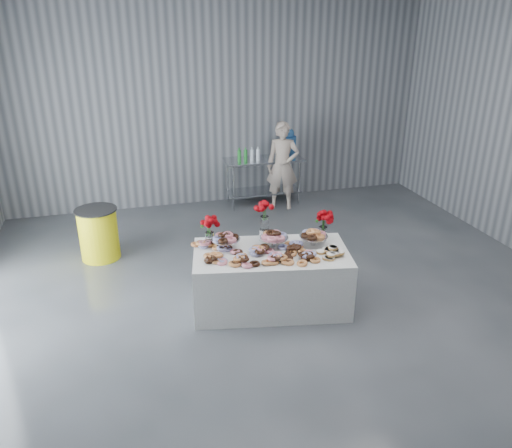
{
  "coord_description": "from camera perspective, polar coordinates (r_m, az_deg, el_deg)",
  "views": [
    {
      "loc": [
        -1.81,
        -4.77,
        3.44
      ],
      "look_at": [
        -0.27,
        0.87,
        0.98
      ],
      "focal_mm": 35.0,
      "sensor_mm": 36.0,
      "label": 1
    }
  ],
  "objects": [
    {
      "name": "ground",
      "position": [
        6.16,
        4.62,
        -11.2
      ],
      "size": [
        9.0,
        9.0,
        0.0
      ],
      "primitive_type": "plane",
      "color": "#36393E",
      "rests_on": "ground"
    },
    {
      "name": "room_walls",
      "position": [
        5.14,
        2.34,
        13.88
      ],
      "size": [
        8.04,
        9.04,
        4.02
      ],
      "color": "gray",
      "rests_on": "ground"
    },
    {
      "name": "display_table",
      "position": [
        6.3,
        1.7,
        -6.26
      ],
      "size": [
        2.05,
        1.33,
        0.75
      ],
      "primitive_type": "cube",
      "rotation": [
        0.0,
        0.0,
        -0.18
      ],
      "color": "white",
      "rests_on": "ground"
    },
    {
      "name": "prep_table",
      "position": [
        9.66,
        0.86,
        5.87
      ],
      "size": [
        1.5,
        0.6,
        0.9
      ],
      "color": "silver",
      "rests_on": "ground"
    },
    {
      "name": "donut_mounds",
      "position": [
        6.07,
        1.89,
        -3.01
      ],
      "size": [
        1.92,
        1.12,
        0.09
      ],
      "primitive_type": null,
      "rotation": [
        0.0,
        0.0,
        -0.18
      ],
      "color": "#D27F4C",
      "rests_on": "display_table"
    },
    {
      "name": "cake_stand_left",
      "position": [
        6.17,
        -3.48,
        -1.59
      ],
      "size": [
        0.36,
        0.36,
        0.17
      ],
      "color": "silver",
      "rests_on": "display_table"
    },
    {
      "name": "cake_stand_mid",
      "position": [
        6.21,
        2.07,
        -1.41
      ],
      "size": [
        0.36,
        0.36,
        0.17
      ],
      "color": "silver",
      "rests_on": "display_table"
    },
    {
      "name": "cake_stand_right",
      "position": [
        6.29,
        6.6,
        -1.24
      ],
      "size": [
        0.36,
        0.36,
        0.17
      ],
      "color": "silver",
      "rests_on": "display_table"
    },
    {
      "name": "danish_pile",
      "position": [
        6.1,
        8.94,
        -3.05
      ],
      "size": [
        0.48,
        0.48,
        0.11
      ],
      "primitive_type": null,
      "color": "white",
      "rests_on": "display_table"
    },
    {
      "name": "bouquet_left",
      "position": [
        6.2,
        -5.38,
        0.04
      ],
      "size": [
        0.26,
        0.26,
        0.42
      ],
      "color": "white",
      "rests_on": "display_table"
    },
    {
      "name": "bouquet_right",
      "position": [
        6.39,
        7.73,
        0.63
      ],
      "size": [
        0.26,
        0.26,
        0.42
      ],
      "color": "white",
      "rests_on": "display_table"
    },
    {
      "name": "bouquet_center",
      "position": [
        6.29,
        0.98,
        1.29
      ],
      "size": [
        0.26,
        0.26,
        0.57
      ],
      "color": "silver",
      "rests_on": "display_table"
    },
    {
      "name": "water_jug",
      "position": [
        9.67,
        3.76,
        9.1
      ],
      "size": [
        0.28,
        0.28,
        0.55
      ],
      "color": "#3A7BC6",
      "rests_on": "prep_table"
    },
    {
      "name": "drink_bottles",
      "position": [
        9.37,
        -0.85,
        7.98
      ],
      "size": [
        0.54,
        0.08,
        0.27
      ],
      "primitive_type": null,
      "color": "#268C33",
      "rests_on": "prep_table"
    },
    {
      "name": "person",
      "position": [
        9.4,
        3.06,
        6.65
      ],
      "size": [
        0.7,
        0.59,
        1.65
      ],
      "primitive_type": "imported",
      "rotation": [
        0.0,
        0.0,
        -0.37
      ],
      "color": "#CC8C93",
      "rests_on": "ground"
    },
    {
      "name": "trash_barrel",
      "position": [
        7.85,
        -17.55,
        -1.07
      ],
      "size": [
        0.62,
        0.62,
        0.79
      ],
      "rotation": [
        0.0,
        0.0,
        0.14
      ],
      "color": "yellow",
      "rests_on": "ground"
    }
  ]
}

